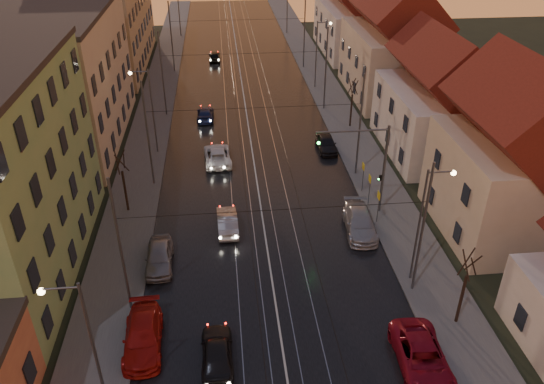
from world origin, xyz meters
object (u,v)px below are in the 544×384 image
object	(u,v)px
street_lamp_2	(148,103)
parked_right_0	(422,358)
driving_car_2	(217,155)
parked_right_2	(326,143)
street_lamp_3	(319,48)
parked_left_3	(159,256)
parked_left_2	(143,336)
street_lamp_1	(426,215)
street_lamp_0	(84,339)
driving_car_4	(214,56)
driving_car_3	(205,114)
driving_car_0	(217,352)
parked_right_1	(360,223)
traffic_light_mast	(372,159)
driving_car_1	(227,221)

from	to	relation	value
street_lamp_2	parked_right_0	bearing A→B (deg)	-59.06
driving_car_2	parked_right_2	xyz separation A→B (m)	(10.20, 1.40, 0.01)
street_lamp_2	street_lamp_3	size ratio (longest dim) A/B	1.00
driving_car_2	street_lamp_2	bearing A→B (deg)	-25.48
parked_left_3	parked_left_2	bearing A→B (deg)	-94.00
street_lamp_1	parked_left_3	distance (m)	17.13
street_lamp_0	street_lamp_2	distance (m)	28.00
driving_car_4	parked_left_3	distance (m)	45.47
driving_car_3	parked_right_2	size ratio (longest dim) A/B	1.02
street_lamp_2	driving_car_4	bearing A→B (deg)	78.45
street_lamp_2	street_lamp_1	bearing A→B (deg)	-47.68
parked_left_3	street_lamp_3	bearing A→B (deg)	62.10
street_lamp_0	driving_car_0	bearing A→B (deg)	24.01
street_lamp_1	driving_car_4	bearing A→B (deg)	104.39
parked_left_3	parked_right_1	bearing A→B (deg)	8.72
street_lamp_0	street_lamp_1	world-z (taller)	same
driving_car_2	parked_left_2	distance (m)	21.96
parked_left_2	parked_left_3	bearing A→B (deg)	85.19
parked_left_3	traffic_light_mast	bearing A→B (deg)	16.43
street_lamp_1	driving_car_3	size ratio (longest dim) A/B	1.90
street_lamp_3	driving_car_0	xyz separation A→B (m)	(-12.64, -41.52, -4.17)
street_lamp_2	parked_right_0	world-z (taller)	street_lamp_2
street_lamp_2	parked_left_2	distance (m)	24.36
traffic_light_mast	driving_car_0	world-z (taller)	traffic_light_mast
parked_right_0	driving_car_3	bearing A→B (deg)	111.13
driving_car_0	driving_car_4	size ratio (longest dim) A/B	1.10
driving_car_2	parked_right_0	bearing A→B (deg)	109.73
street_lamp_1	parked_right_0	size ratio (longest dim) A/B	1.50
street_lamp_0	traffic_light_mast	size ratio (longest dim) A/B	1.11
driving_car_0	parked_left_2	world-z (taller)	parked_left_2
driving_car_1	parked_right_1	xyz separation A→B (m)	(9.52, -1.20, 0.06)
driving_car_0	parked_right_1	size ratio (longest dim) A/B	0.82
street_lamp_0	driving_car_2	xyz separation A→B (m)	(5.86, 25.58, -4.20)
parked_right_2	traffic_light_mast	bearing A→B (deg)	-84.69
parked_right_1	traffic_light_mast	bearing A→B (deg)	69.48
street_lamp_3	parked_left_3	world-z (taller)	street_lamp_3
driving_car_3	street_lamp_3	bearing A→B (deg)	-146.99
driving_car_0	driving_car_4	world-z (taller)	driving_car_0
driving_car_4	traffic_light_mast	bearing A→B (deg)	104.68
driving_car_2	traffic_light_mast	bearing A→B (deg)	136.50
street_lamp_2	street_lamp_3	world-z (taller)	same
traffic_light_mast	driving_car_3	bearing A→B (deg)	122.46
traffic_light_mast	parked_left_3	bearing A→B (deg)	-162.04
driving_car_2	parked_left_3	bearing A→B (deg)	71.60
street_lamp_3	parked_left_2	distance (m)	43.48
driving_car_1	parked_left_3	distance (m)	5.91
street_lamp_0	street_lamp_3	bearing A→B (deg)	67.52
driving_car_2	driving_car_4	bearing A→B (deg)	-92.92
driving_car_1	parked_right_2	size ratio (longest dim) A/B	0.99
parked_left_3	parked_right_2	bearing A→B (deg)	46.75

